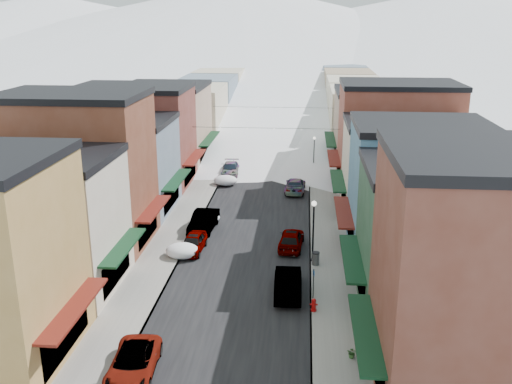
% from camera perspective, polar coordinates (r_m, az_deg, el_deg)
% --- Properties ---
extents(road, '(10.00, 160.00, 0.01)m').
position_cam_1_polar(road, '(84.20, 1.88, 4.81)').
color(road, black).
rests_on(road, ground).
extents(sidewalk_left, '(3.20, 160.00, 0.15)m').
position_cam_1_polar(sidewalk_left, '(84.79, -2.60, 4.94)').
color(sidewalk_left, gray).
rests_on(sidewalk_left, ground).
extents(sidewalk_right, '(3.20, 160.00, 0.15)m').
position_cam_1_polar(sidewalk_right, '(84.10, 6.39, 4.75)').
color(sidewalk_right, gray).
rests_on(sidewalk_right, ground).
extents(curb_left, '(0.10, 160.00, 0.15)m').
position_cam_1_polar(curb_left, '(84.60, -1.55, 4.92)').
color(curb_left, slate).
rests_on(curb_left, ground).
extents(curb_right, '(0.10, 160.00, 0.15)m').
position_cam_1_polar(curb_right, '(84.08, 5.33, 4.78)').
color(curb_right, slate).
rests_on(curb_right, ground).
extents(bldg_l_cream, '(11.30, 8.20, 9.50)m').
position_cam_1_polar(bldg_l_cream, '(41.04, -20.72, -2.88)').
color(bldg_l_cream, beige).
rests_on(bldg_l_cream, ground).
extents(bldg_l_brick_near, '(12.30, 8.20, 12.50)m').
position_cam_1_polar(bldg_l_brick_near, '(47.78, -17.44, 2.08)').
color(bldg_l_brick_near, brown).
rests_on(bldg_l_brick_near, ground).
extents(bldg_l_grayblue, '(11.30, 9.20, 9.00)m').
position_cam_1_polar(bldg_l_grayblue, '(55.73, -13.58, 2.63)').
color(bldg_l_grayblue, slate).
rests_on(bldg_l_grayblue, ground).
extents(bldg_l_brick_far, '(13.30, 9.20, 11.00)m').
position_cam_1_polar(bldg_l_brick_far, '(64.17, -12.01, 5.54)').
color(bldg_l_brick_far, maroon).
rests_on(bldg_l_brick_far, ground).
extents(bldg_l_tan, '(11.30, 11.20, 10.00)m').
position_cam_1_polar(bldg_l_tan, '(73.46, -9.02, 6.75)').
color(bldg_l_tan, '#A08069').
rests_on(bldg_l_tan, ground).
extents(bldg_r_brick_near, '(12.30, 9.20, 12.50)m').
position_cam_1_polar(bldg_r_brick_near, '(29.29, 23.29, -8.09)').
color(bldg_r_brick_near, '#5D2B1E').
rests_on(bldg_r_brick_near, ground).
extents(bldg_r_green, '(11.30, 9.20, 9.50)m').
position_cam_1_polar(bldg_r_green, '(37.68, 18.21, -4.40)').
color(bldg_r_green, '#21462D').
rests_on(bldg_r_green, ground).
extents(bldg_r_blue, '(11.30, 9.20, 10.50)m').
position_cam_1_polar(bldg_r_blue, '(45.85, 15.85, 0.30)').
color(bldg_r_blue, teal).
rests_on(bldg_r_blue, ground).
extents(bldg_r_cream, '(12.30, 9.20, 9.00)m').
position_cam_1_polar(bldg_r_cream, '(54.66, 14.63, 2.27)').
color(bldg_r_cream, beige).
rests_on(bldg_r_cream, ground).
extents(bldg_r_brick_far, '(13.30, 9.20, 11.50)m').
position_cam_1_polar(bldg_r_brick_far, '(63.12, 13.88, 5.46)').
color(bldg_r_brick_far, brown).
rests_on(bldg_r_brick_far, ground).
extents(bldg_r_tan, '(11.30, 11.20, 9.50)m').
position_cam_1_polar(bldg_r_tan, '(72.90, 11.90, 6.32)').
color(bldg_r_tan, '#90745E').
rests_on(bldg_r_tan, ground).
extents(distant_blocks, '(34.00, 55.00, 8.00)m').
position_cam_1_polar(distant_blocks, '(106.15, 2.59, 9.58)').
color(distant_blocks, gray).
rests_on(distant_blocks, ground).
extents(mountain_ridge, '(670.00, 340.00, 34.00)m').
position_cam_1_polar(mountain_ridge, '(300.27, 0.42, 16.50)').
color(mountain_ridge, silver).
rests_on(mountain_ridge, ground).
extents(overhead_cables, '(16.40, 15.04, 0.04)m').
position_cam_1_polar(overhead_cables, '(70.76, 1.36, 7.55)').
color(overhead_cables, black).
rests_on(overhead_cables, ground).
extents(car_white_suv, '(2.66, 5.20, 1.40)m').
position_cam_1_polar(car_white_suv, '(31.74, -12.18, -16.41)').
color(car_white_suv, silver).
rests_on(car_white_suv, ground).
extents(car_silver_sedan, '(1.86, 4.23, 1.42)m').
position_cam_1_polar(car_silver_sedan, '(46.01, -6.30, -5.08)').
color(car_silver_sedan, gray).
rests_on(car_silver_sedan, ground).
extents(car_dark_hatch, '(2.16, 5.32, 1.72)m').
position_cam_1_polar(car_dark_hatch, '(50.18, -5.27, -2.93)').
color(car_dark_hatch, black).
rests_on(car_dark_hatch, ground).
extents(car_silver_wagon, '(2.27, 5.04, 1.43)m').
position_cam_1_polar(car_silver_wagon, '(67.60, -2.58, 2.31)').
color(car_silver_wagon, '#A0A3A8').
rests_on(car_silver_wagon, ground).
extents(car_green_sedan, '(1.92, 5.19, 1.69)m').
position_cam_1_polar(car_green_sedan, '(39.03, 3.22, -9.01)').
color(car_green_sedan, black).
rests_on(car_green_sedan, ground).
extents(car_gray_suv, '(2.22, 4.77, 1.58)m').
position_cam_1_polar(car_gray_suv, '(46.40, 3.54, -4.70)').
color(car_gray_suv, '#96989E').
rests_on(car_gray_suv, ground).
extents(car_black_sedan, '(2.29, 5.20, 1.49)m').
position_cam_1_polar(car_black_sedan, '(61.09, 3.94, 0.69)').
color(car_black_sedan, black).
rests_on(car_black_sedan, ground).
extents(car_lane_silver, '(1.79, 4.18, 1.41)m').
position_cam_1_polar(car_lane_silver, '(75.28, 0.25, 3.87)').
color(car_lane_silver, gray).
rests_on(car_lane_silver, ground).
extents(car_lane_white, '(2.95, 6.06, 1.66)m').
position_cam_1_polar(car_lane_white, '(90.95, 2.80, 6.26)').
color(car_lane_white, silver).
rests_on(car_lane_white, ground).
extents(fire_hydrant, '(0.50, 0.38, 0.85)m').
position_cam_1_polar(fire_hydrant, '(36.97, 5.79, -11.20)').
color(fire_hydrant, '#B30909').
rests_on(fire_hydrant, sidewalk_right).
extents(parking_sign, '(0.11, 0.28, 2.10)m').
position_cam_1_polar(parking_sign, '(38.13, 5.78, -8.86)').
color(parking_sign, black).
rests_on(parking_sign, sidewalk_right).
extents(trash_can, '(0.59, 0.59, 0.99)m').
position_cam_1_polar(trash_can, '(43.29, 5.99, -6.62)').
color(trash_can, '#525457').
rests_on(trash_can, sidewalk_right).
extents(streetlamp_near, '(0.40, 0.40, 4.79)m').
position_cam_1_polar(streetlamp_near, '(43.03, 5.77, -3.14)').
color(streetlamp_near, black).
rests_on(streetlamp_near, sidewalk_right).
extents(streetlamp_far, '(0.34, 0.34, 4.03)m').
position_cam_1_polar(streetlamp_far, '(69.36, 5.83, 4.31)').
color(streetlamp_far, black).
rests_on(streetlamp_far, sidewalk_right).
extents(planter_near, '(0.65, 0.59, 0.61)m').
position_cam_1_polar(planter_near, '(32.79, 9.59, -15.58)').
color(planter_near, '#325E2A').
rests_on(planter_near, sidewalk_right).
extents(snow_pile_near, '(2.64, 2.83, 1.12)m').
position_cam_1_polar(snow_pile_near, '(45.11, -7.31, -5.82)').
color(snow_pile_near, white).
rests_on(snow_pile_near, ground).
extents(snow_pile_mid, '(2.32, 2.63, 0.98)m').
position_cam_1_polar(snow_pile_mid, '(52.27, -4.87, -2.54)').
color(snow_pile_mid, white).
rests_on(snow_pile_mid, ground).
extents(snow_pile_far, '(2.64, 2.83, 1.12)m').
position_cam_1_polar(snow_pile_far, '(63.58, -3.06, 1.17)').
color(snow_pile_far, white).
rests_on(snow_pile_far, ground).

